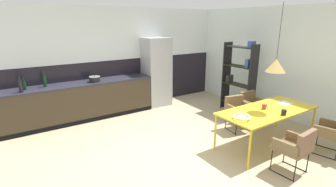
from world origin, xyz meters
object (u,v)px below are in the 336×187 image
armchair_far_side (334,130)px  pendant_lamp_over_table_near (276,66)px  armchair_corner_seat (297,145)px  armchair_head_of_table (251,103)px  bottle_spice_small (45,81)px  open_shelf_unit (239,76)px  armchair_facing_counter (237,108)px  cooking_pot (95,79)px  bottle_oil_tall (24,85)px  refrigerator_column (156,72)px  open_book (285,103)px  bottle_vinegar_dark (20,86)px  dining_table (268,111)px  mug_wide_latte (264,107)px  fruit_bowl (242,117)px  mug_white_ceramic (284,112)px

armchair_far_side → pendant_lamp_over_table_near: 1.55m
armchair_corner_seat → armchair_head_of_table: (1.13, 1.78, -0.02)m
armchair_head_of_table → bottle_spice_small: size_ratio=2.35×
open_shelf_unit → armchair_corner_seat: bearing=-30.3°
armchair_facing_counter → cooking_pot: size_ratio=2.82×
armchair_corner_seat → cooking_pot: bearing=110.4°
pendant_lamp_over_table_near → armchair_corner_seat: bearing=-118.8°
armchair_facing_counter → bottle_oil_tall: (-3.85, 2.47, 0.52)m
refrigerator_column → cooking_pot: (-1.77, -0.08, 0.04)m
pendant_lamp_over_table_near → cooking_pot: bearing=124.9°
open_shelf_unit → open_book: bearing=-14.3°
armchair_head_of_table → armchair_far_side: 1.80m
pendant_lamp_over_table_near → bottle_spice_small: bearing=134.7°
armchair_facing_counter → bottle_vinegar_dark: size_ratio=2.26×
open_shelf_unit → dining_table: bearing=-31.7°
armchair_far_side → pendant_lamp_over_table_near: bearing=115.9°
armchair_corner_seat → armchair_head_of_table: armchair_corner_seat is taller
dining_table → open_book: size_ratio=6.47×
refrigerator_column → pendant_lamp_over_table_near: bearing=-81.5°
armchair_facing_counter → pendant_lamp_over_table_near: 1.38m
open_shelf_unit → bottle_spice_small: bearing=-111.9°
cooking_pot → open_shelf_unit: (3.25, -1.61, -0.02)m
bottle_spice_small → pendant_lamp_over_table_near: (3.34, -3.37, 0.52)m
armchair_facing_counter → pendant_lamp_over_table_near: pendant_lamp_over_table_near is taller
bottle_spice_small → open_shelf_unit: (4.33, -1.74, -0.08)m
dining_table → mug_wide_latte: size_ratio=15.26×
bottle_spice_small → pendant_lamp_over_table_near: 4.78m
armchair_far_side → open_shelf_unit: open_shelf_unit is taller
dining_table → bottle_spice_small: bearing=135.1°
armchair_corner_seat → bottle_oil_tall: (-3.30, 4.14, 0.52)m
fruit_bowl → armchair_far_side: bearing=-28.9°
bottle_spice_small → armchair_facing_counter: bearing=-36.0°
armchair_corner_seat → bottle_vinegar_dark: bearing=126.7°
bottle_oil_tall → pendant_lamp_over_table_near: size_ratio=0.22×
refrigerator_column → bottle_spice_small: (-2.85, 0.05, 0.09)m
refrigerator_column → armchair_facing_counter: 2.57m
mug_white_ceramic → open_book: bearing=30.3°
armchair_corner_seat → open_shelf_unit: size_ratio=0.41×
cooking_pot → open_shelf_unit: 3.63m
refrigerator_column → armchair_corner_seat: bearing=-89.3°
refrigerator_column → mug_wide_latte: bearing=-82.1°
fruit_bowl → bottle_vinegar_dark: 4.38m
open_book → bottle_oil_tall: (-4.33, 3.26, 0.28)m
cooking_pot → bottle_oil_tall: size_ratio=0.99×
cooking_pot → bottle_vinegar_dark: 1.56m
armchair_facing_counter → pendant_lamp_over_table_near: size_ratio=0.63×
fruit_bowl → bottle_spice_small: size_ratio=0.98×
bottle_vinegar_dark → bottle_spice_small: bearing=25.2°
armchair_head_of_table → bottle_spice_small: bottle_spice_small is taller
armchair_corner_seat → fruit_bowl: size_ratio=2.49×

